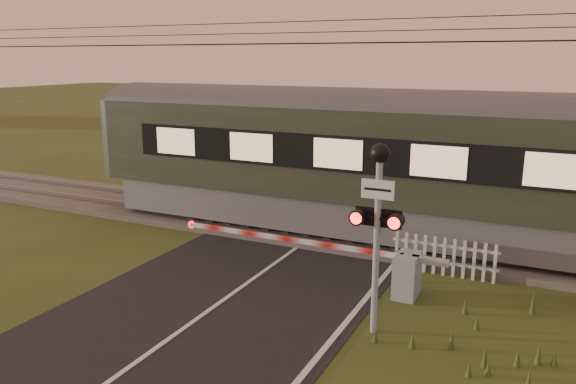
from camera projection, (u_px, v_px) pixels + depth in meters
The scene contains 7 objects.
ground at pixel (195, 321), 11.20m from camera, with size 160.00×160.00×0.00m, color #354319.
road at pixel (189, 326), 10.98m from camera, with size 6.00×140.00×0.03m.
track_bed at pixel (320, 230), 16.88m from camera, with size 140.00×3.40×0.39m.
overhead_wires at pixel (323, 35), 15.55m from camera, with size 120.00×0.62×0.62m.
boom_gate at pixel (391, 270), 12.38m from camera, with size 6.64×0.75×1.00m.
crossing_signal at pixel (378, 205), 10.18m from camera, with size 0.93×0.37×3.65m.
picket_fence at pixel (444, 256), 13.44m from camera, with size 2.54×0.08×0.95m.
Camera 1 is at (6.12, -8.46, 5.14)m, focal length 35.00 mm.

